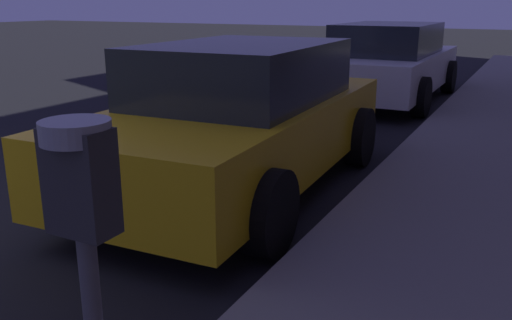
# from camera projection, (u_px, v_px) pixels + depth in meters

# --- Properties ---
(parking_meter) EXTENTS (0.19, 0.19, 1.35)m
(parking_meter) POSITION_uv_depth(u_px,v_px,m) (85.00, 235.00, 1.53)
(parking_meter) COLOR #59595B
(parking_meter) RESTS_ON sidewalk
(car_yellow_cab) EXTENTS (2.08, 4.19, 1.43)m
(car_yellow_cab) POSITION_uv_depth(u_px,v_px,m) (242.00, 118.00, 5.32)
(car_yellow_cab) COLOR gold
(car_yellow_cab) RESTS_ON ground
(car_white) EXTENTS (2.00, 4.54, 1.43)m
(car_white) POSITION_uv_depth(u_px,v_px,m) (389.00, 62.00, 10.20)
(car_white) COLOR silver
(car_white) RESTS_ON ground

